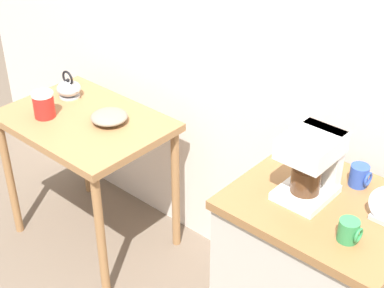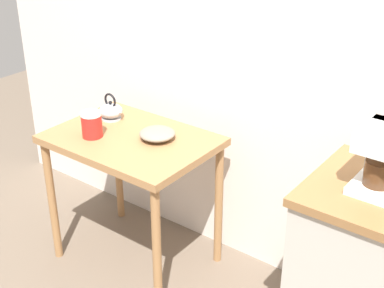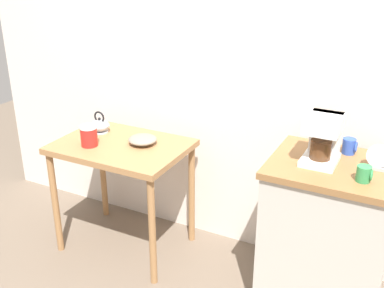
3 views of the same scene
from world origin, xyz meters
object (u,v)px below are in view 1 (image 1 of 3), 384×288
Objects in this scene: teakettle at (69,89)px; mug_blue at (360,176)px; canister_enamel at (44,105)px; coffee_maker at (312,162)px; bowl_stoneware at (109,117)px; mug_tall_green at (349,231)px.

teakettle is 1.62m from mug_blue.
canister_enamel is at bearing -69.85° from teakettle.
coffee_maker reaches higher than canister_enamel.
coffee_maker is (1.13, 0.00, 0.23)m from bowl_stoneware.
canister_enamel is 1.67× the size of mug_tall_green.
bowl_stoneware is 1.26m from mug_blue.
canister_enamel is (0.08, -0.22, 0.02)m from teakettle.
teakettle is 1.18× the size of canister_enamel.
coffee_maker is at bearing 149.78° from mug_tall_green.
teakettle is 1.75m from mug_tall_green.
coffee_maker is at bearing 7.03° from canister_enamel.
teakettle is at bearing 178.29° from coffee_maker.
mug_blue reaches higher than teakettle.
canister_enamel is (-0.29, -0.17, 0.04)m from bowl_stoneware.
coffee_maker is at bearing -124.07° from mug_blue.
mug_blue is at bearing 7.87° from bowl_stoneware.
canister_enamel is 1.55× the size of mug_blue.
bowl_stoneware is 0.37m from teakettle.
coffee_maker is 0.29m from mug_tall_green.
mug_blue is at bearing 4.46° from teakettle.
mug_tall_green is 0.93× the size of mug_blue.
coffee_maker is (1.42, 0.17, 0.19)m from canister_enamel.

